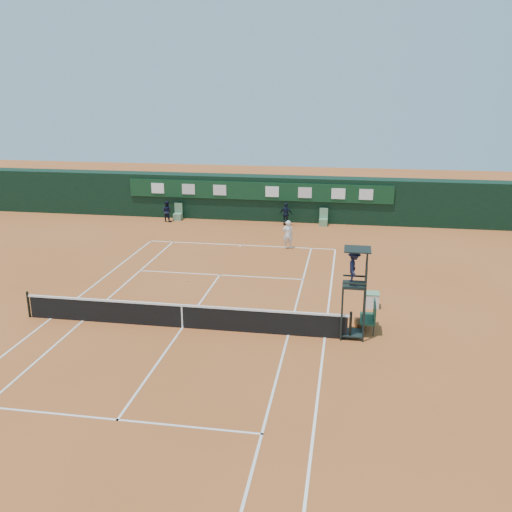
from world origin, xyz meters
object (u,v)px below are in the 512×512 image
(cooler, at_px, (372,300))
(umpire_chair, at_px, (355,274))
(tennis_net, at_px, (182,316))
(player, at_px, (288,234))
(player_bench, at_px, (371,315))

(cooler, bearing_deg, umpire_chair, -105.08)
(cooler, bearing_deg, tennis_net, -155.21)
(umpire_chair, xyz_separation_m, player, (-3.68, 11.39, -1.64))
(player_bench, xyz_separation_m, player, (-4.38, 10.67, 0.23))
(player_bench, height_order, player, player)
(tennis_net, distance_m, player_bench, 7.22)
(cooler, height_order, player, player)
(tennis_net, bearing_deg, cooler, 24.79)
(cooler, xyz_separation_m, player, (-4.52, 8.30, 0.50))
(tennis_net, relative_size, umpire_chair, 3.77)
(player, bearing_deg, cooler, 103.91)
(player, bearing_deg, umpire_chair, 93.28)
(player_bench, xyz_separation_m, cooler, (0.14, 2.37, -0.27))
(player_bench, height_order, cooler, player_bench)
(umpire_chair, relative_size, player_bench, 2.85)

